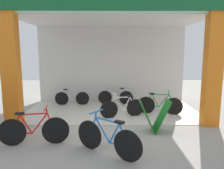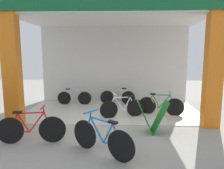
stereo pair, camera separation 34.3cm
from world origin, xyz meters
The scene contains 9 objects.
ground_plane centered at (0.00, 0.00, 0.00)m, with size 20.89×20.89×0.00m, color #9E9991.
shop_facade centered at (0.00, 1.73, 2.24)m, with size 6.64×3.62×4.18m.
bicycle_inside_0 centered at (0.36, 0.82, 0.34)m, with size 1.51×0.52×0.86m.
bicycle_inside_1 centered at (-1.67, 2.55, 0.32)m, with size 1.44×0.39×0.79m.
bicycle_inside_2 centered at (1.73, 1.19, 0.35)m, with size 1.57×0.46×0.88m.
bicycle_inside_3 centered at (0.18, 2.68, 0.33)m, with size 1.49×0.41×0.82m.
bicycle_parked_0 centered at (-0.12, -1.88, 0.38)m, with size 1.42×1.04×0.94m.
bicycle_parked_1 centered at (-1.93, -1.34, 0.37)m, with size 1.68×0.46×0.93m.
sandwich_board_sign centered at (1.17, -0.54, 0.46)m, with size 0.86×0.49×0.94m.
Camera 1 is at (-0.07, -6.38, 2.27)m, focal length 34.66 mm.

